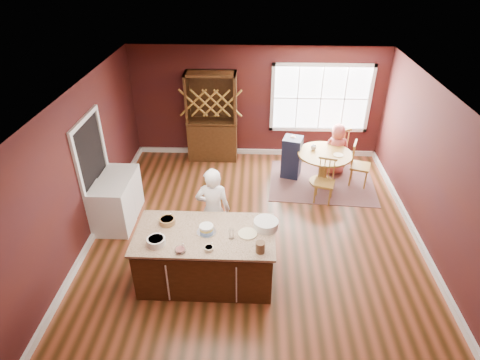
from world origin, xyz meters
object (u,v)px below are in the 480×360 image
chair_east (361,164)px  hutch (212,117)px  dining_table (324,162)px  dryer (123,191)px  washer (112,209)px  chair_south (325,181)px  seated_woman (336,149)px  layer_cake (206,229)px  baker (213,210)px  high_chair (292,156)px  kitchen_island (206,257)px  chair_north (336,147)px  toddler (290,143)px

chair_east → hutch: (-3.36, 1.13, 0.57)m
dining_table → dryer: (-4.13, -1.20, -0.08)m
hutch → washer: (-1.57, -2.94, -0.62)m
dining_table → chair_south: bearing=-96.5°
seated_woman → hutch: (-2.90, 0.62, 0.47)m
washer → seated_woman: bearing=27.4°
layer_cake → baker: bearing=88.2°
seated_woman → high_chair: (-1.02, -0.19, -0.11)m
layer_cake → seated_woman: bearing=53.6°
chair_east → seated_woman: bearing=60.6°
kitchen_island → seated_woman: (2.60, 3.52, 0.17)m
chair_east → chair_north: (-0.40, 0.80, 0.02)m
hutch → dryer: bearing=-124.4°
baker → hutch: size_ratio=0.74×
chair_south → hutch: hutch is taller
baker → washer: bearing=-13.5°
seated_woman → washer: 5.04m
high_chair → hutch: (-1.88, 0.81, 0.58)m
chair_south → hutch: (-2.48, 1.82, 0.60)m
kitchen_island → chair_north: chair_north is taller
baker → kitchen_island: bearing=85.4°
baker → toddler: 3.01m
hutch → layer_cake: bearing=-85.4°
high_chair → washer: (-3.45, -2.13, -0.04)m
dryer → toddler: bearing=24.7°
dining_table → dryer: size_ratio=1.31×
layer_cake → chair_south: size_ratio=0.32×
chair_north → dryer: 4.94m
chair_south → high_chair: 1.18m
high_chair → hutch: bearing=172.7°
toddler → washer: 4.05m
dining_table → layer_cake: bearing=-126.5°
dining_table → seated_woman: (0.34, 0.47, 0.07)m
baker → chair_east: size_ratio=1.59×
kitchen_island → chair_north: size_ratio=2.02×
chair_north → hutch: hutch is taller
chair_east → dryer: 5.07m
toddler → kitchen_island: bearing=-114.0°
chair_north → washer: chair_north is taller
dining_table → layer_cake: layer_cake is taller
dining_table → chair_south: size_ratio=1.24×
chair_east → layer_cake: bearing=153.2°
chair_north → dining_table: bearing=36.1°
kitchen_island → dining_table: kitchen_island is taller
toddler → chair_east: bearing=-13.9°
toddler → hutch: bearing=157.6°
high_chair → toddler: size_ratio=3.85×
layer_cake → toddler: (1.48, 3.37, -0.17)m
chair_east → hutch: hutch is taller
chair_east → dryer: chair_east is taller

